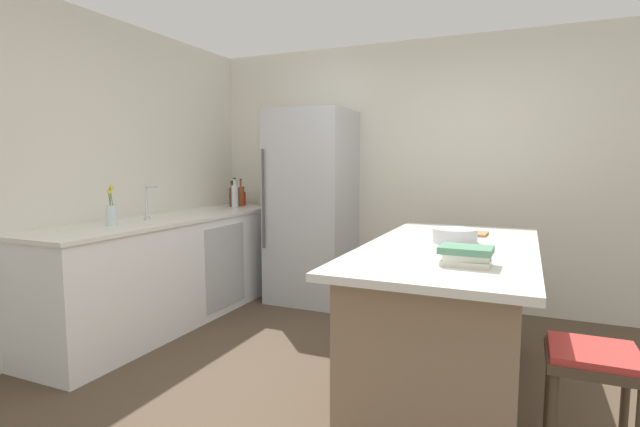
{
  "coord_description": "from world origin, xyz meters",
  "views": [
    {
      "loc": [
        0.78,
        -2.49,
        1.41
      ],
      "look_at": [
        -0.75,
        1.02,
        1.0
      ],
      "focal_mm": 26.51,
      "sensor_mm": 36.0,
      "label": 1
    }
  ],
  "objects_px": {
    "refrigerator": "(312,207)",
    "bar_stool": "(592,376)",
    "syrup_bottle": "(232,196)",
    "soda_bottle": "(235,196)",
    "hot_sauce_bottle": "(244,198)",
    "cutting_board": "(463,233)",
    "flower_vase": "(111,212)",
    "vinegar_bottle": "(241,196)",
    "kitchen_island": "(448,317)",
    "cookbook_stack": "(466,255)",
    "mixing_bowl": "(455,236)",
    "sink_faucet": "(147,201)"
  },
  "relations": [
    {
      "from": "soda_bottle",
      "to": "cutting_board",
      "type": "xyz_separation_m",
      "value": [
        2.43,
        -0.75,
        -0.15
      ]
    },
    {
      "from": "sink_faucet",
      "to": "syrup_bottle",
      "type": "height_order",
      "value": "sink_faucet"
    },
    {
      "from": "hot_sauce_bottle",
      "to": "soda_bottle",
      "type": "distance_m",
      "value": 0.3
    },
    {
      "from": "sink_faucet",
      "to": "syrup_bottle",
      "type": "bearing_deg",
      "value": 91.1
    },
    {
      "from": "sink_faucet",
      "to": "syrup_bottle",
      "type": "xyz_separation_m",
      "value": [
        -0.02,
        1.28,
        -0.04
      ]
    },
    {
      "from": "syrup_bottle",
      "to": "cookbook_stack",
      "type": "relative_size",
      "value": 1.08
    },
    {
      "from": "cutting_board",
      "to": "flower_vase",
      "type": "bearing_deg",
      "value": -161.73
    },
    {
      "from": "refrigerator",
      "to": "flower_vase",
      "type": "xyz_separation_m",
      "value": [
        -0.9,
        -1.71,
        0.07
      ]
    },
    {
      "from": "flower_vase",
      "to": "cutting_board",
      "type": "xyz_separation_m",
      "value": [
        2.49,
        0.82,
        -0.12
      ]
    },
    {
      "from": "kitchen_island",
      "to": "mixing_bowl",
      "type": "relative_size",
      "value": 7.24
    },
    {
      "from": "flower_vase",
      "to": "vinegar_bottle",
      "type": "height_order",
      "value": "flower_vase"
    },
    {
      "from": "soda_bottle",
      "to": "syrup_bottle",
      "type": "bearing_deg",
      "value": 134.98
    },
    {
      "from": "vinegar_bottle",
      "to": "sink_faucet",
      "type": "bearing_deg",
      "value": -91.09
    },
    {
      "from": "hot_sauce_bottle",
      "to": "soda_bottle",
      "type": "bearing_deg",
      "value": -75.01
    },
    {
      "from": "refrigerator",
      "to": "bar_stool",
      "type": "bearing_deg",
      "value": -43.38
    },
    {
      "from": "flower_vase",
      "to": "cutting_board",
      "type": "relative_size",
      "value": 0.93
    },
    {
      "from": "flower_vase",
      "to": "mixing_bowl",
      "type": "xyz_separation_m",
      "value": [
        2.49,
        0.42,
        -0.09
      ]
    },
    {
      "from": "kitchen_island",
      "to": "refrigerator",
      "type": "bearing_deg",
      "value": 138.12
    },
    {
      "from": "syrup_bottle",
      "to": "soda_bottle",
      "type": "relative_size",
      "value": 0.88
    },
    {
      "from": "sink_faucet",
      "to": "cutting_board",
      "type": "bearing_deg",
      "value": 9.71
    },
    {
      "from": "mixing_bowl",
      "to": "refrigerator",
      "type": "bearing_deg",
      "value": 140.95
    },
    {
      "from": "syrup_bottle",
      "to": "cookbook_stack",
      "type": "xyz_separation_m",
      "value": [
        2.67,
        -1.91,
        -0.09
      ]
    },
    {
      "from": "hot_sauce_bottle",
      "to": "syrup_bottle",
      "type": "relative_size",
      "value": 0.75
    },
    {
      "from": "bar_stool",
      "to": "mixing_bowl",
      "type": "relative_size",
      "value": 2.31
    },
    {
      "from": "bar_stool",
      "to": "flower_vase",
      "type": "distance_m",
      "value": 3.25
    },
    {
      "from": "flower_vase",
      "to": "vinegar_bottle",
      "type": "relative_size",
      "value": 1.04
    },
    {
      "from": "cutting_board",
      "to": "syrup_bottle",
      "type": "bearing_deg",
      "value": 161.38
    },
    {
      "from": "kitchen_island",
      "to": "cookbook_stack",
      "type": "xyz_separation_m",
      "value": [
        0.15,
        -0.53,
        0.5
      ]
    },
    {
      "from": "cookbook_stack",
      "to": "flower_vase",
      "type": "bearing_deg",
      "value": 174.8
    },
    {
      "from": "bar_stool",
      "to": "hot_sauce_bottle",
      "type": "bearing_deg",
      "value": 144.15
    },
    {
      "from": "vinegar_bottle",
      "to": "cookbook_stack",
      "type": "relative_size",
      "value": 1.16
    },
    {
      "from": "syrup_bottle",
      "to": "cutting_board",
      "type": "distance_m",
      "value": 2.67
    },
    {
      "from": "soda_bottle",
      "to": "mixing_bowl",
      "type": "relative_size",
      "value": 1.14
    },
    {
      "from": "sink_faucet",
      "to": "soda_bottle",
      "type": "height_order",
      "value": "soda_bottle"
    },
    {
      "from": "bar_stool",
      "to": "hot_sauce_bottle",
      "type": "distance_m",
      "value": 3.97
    },
    {
      "from": "sink_faucet",
      "to": "mixing_bowl",
      "type": "height_order",
      "value": "sink_faucet"
    },
    {
      "from": "cookbook_stack",
      "to": "kitchen_island",
      "type": "bearing_deg",
      "value": 106.06
    },
    {
      "from": "cutting_board",
      "to": "kitchen_island",
      "type": "bearing_deg",
      "value": -91.6
    },
    {
      "from": "kitchen_island",
      "to": "mixing_bowl",
      "type": "distance_m",
      "value": 0.51
    },
    {
      "from": "refrigerator",
      "to": "syrup_bottle",
      "type": "height_order",
      "value": "refrigerator"
    },
    {
      "from": "flower_vase",
      "to": "cookbook_stack",
      "type": "height_order",
      "value": "flower_vase"
    },
    {
      "from": "hot_sauce_bottle",
      "to": "syrup_bottle",
      "type": "xyz_separation_m",
      "value": [
        -0.03,
        -0.18,
        0.03
      ]
    },
    {
      "from": "mixing_bowl",
      "to": "cutting_board",
      "type": "distance_m",
      "value": 0.41
    },
    {
      "from": "bar_stool",
      "to": "soda_bottle",
      "type": "height_order",
      "value": "soda_bottle"
    },
    {
      "from": "flower_vase",
      "to": "mixing_bowl",
      "type": "relative_size",
      "value": 1.12
    },
    {
      "from": "mixing_bowl",
      "to": "cutting_board",
      "type": "height_order",
      "value": "mixing_bowl"
    },
    {
      "from": "kitchen_island",
      "to": "vinegar_bottle",
      "type": "bearing_deg",
      "value": 149.11
    },
    {
      "from": "bar_stool",
      "to": "cookbook_stack",
      "type": "xyz_separation_m",
      "value": [
        -0.55,
        0.21,
        0.43
      ]
    },
    {
      "from": "sink_faucet",
      "to": "hot_sauce_bottle",
      "type": "xyz_separation_m",
      "value": [
        0.0,
        1.47,
        -0.08
      ]
    },
    {
      "from": "refrigerator",
      "to": "flower_vase",
      "type": "bearing_deg",
      "value": -117.68
    }
  ]
}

